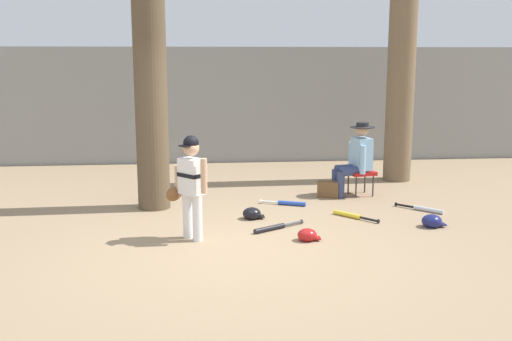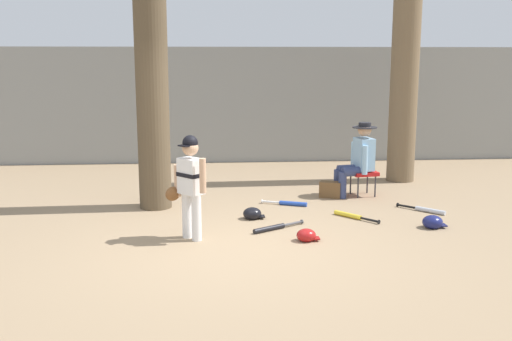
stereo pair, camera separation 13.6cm
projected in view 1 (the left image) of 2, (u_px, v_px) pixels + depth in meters
ground_plane at (233, 249)px, 7.03m from camera, size 60.00×60.00×0.00m
concrete_back_wall at (216, 105)px, 12.75m from camera, size 18.00×0.36×2.44m
tree_near_player at (150, 69)px, 8.58m from camera, size 0.72×0.72×4.83m
tree_behind_spectator at (402, 50)px, 10.56m from camera, size 0.81×0.81×5.55m
young_ballplayer at (190, 181)px, 7.27m from camera, size 0.56×0.47×1.31m
folding_stool at (361, 173)px, 9.71m from camera, size 0.46×0.46×0.41m
seated_spectator at (356, 157)px, 9.63m from camera, size 0.68×0.54×1.20m
handbag_beside_stool at (328, 189)px, 9.61m from camera, size 0.38×0.29×0.26m
bat_yellow_trainer at (351, 215)px, 8.40m from camera, size 0.53×0.60×0.07m
bat_blue_youth at (288, 203)px, 9.10m from camera, size 0.69×0.33×0.07m
bat_black_composite at (273, 228)px, 7.79m from camera, size 0.72×0.48×0.07m
bat_aluminum_silver at (425, 209)px, 8.74m from camera, size 0.58×0.59×0.07m
batting_helmet_black at (252, 214)px, 8.33m from camera, size 0.30×0.23×0.18m
batting_helmet_red at (307, 235)px, 7.34m from camera, size 0.29×0.22×0.16m
batting_helmet_navy at (432, 221)px, 7.92m from camera, size 0.32×0.25×0.18m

